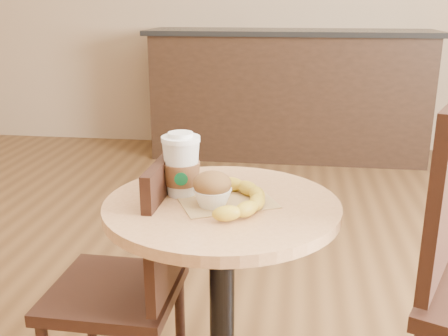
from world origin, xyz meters
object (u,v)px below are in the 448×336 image
at_px(chair_left, 133,279).
at_px(muffin, 212,189).
at_px(cafe_table, 222,285).
at_px(banana, 242,198).
at_px(coffee_cup, 181,167).

relative_size(chair_left, muffin, 8.40).
relative_size(cafe_table, chair_left, 0.88).
bearing_deg(cafe_table, banana, -24.84).
bearing_deg(coffee_cup, chair_left, 163.27).
bearing_deg(cafe_table, coffee_cup, 161.06).
bearing_deg(chair_left, muffin, 71.04).
height_order(cafe_table, chair_left, chair_left).
bearing_deg(chair_left, banana, 77.08).
distance_m(cafe_table, muffin, 0.30).
height_order(chair_left, banana, chair_left).
xyz_separation_m(cafe_table, muffin, (-0.02, -0.04, 0.30)).
xyz_separation_m(muffin, banana, (0.08, 0.01, -0.02)).
bearing_deg(banana, coffee_cup, 160.30).
height_order(coffee_cup, muffin, coffee_cup).
relative_size(muffin, banana, 0.36).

